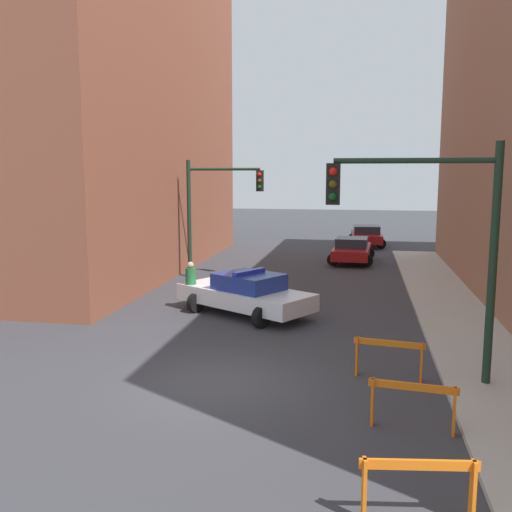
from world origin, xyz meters
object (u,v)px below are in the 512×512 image
(traffic_light_near, at_px, (437,226))
(parked_car_near, at_px, (352,250))
(traffic_light_far, at_px, (213,201))
(parked_car_mid, at_px, (366,235))
(barrier_front, at_px, (419,480))
(barrier_back, at_px, (389,352))
(police_car, at_px, (246,293))
(pedestrian_crossing, at_px, (191,285))
(barrier_mid, at_px, (413,398))

(traffic_light_near, relative_size, parked_car_near, 1.19)
(traffic_light_far, relative_size, parked_car_mid, 1.19)
(barrier_front, distance_m, barrier_back, 5.48)
(traffic_light_near, distance_m, police_car, 8.01)
(traffic_light_far, xyz_separation_m, pedestrian_crossing, (0.77, -5.98, -2.54))
(parked_car_near, bearing_deg, barrier_front, -83.91)
(parked_car_mid, relative_size, barrier_front, 2.75)
(pedestrian_crossing, xyz_separation_m, barrier_back, (6.36, -5.55, -0.24))
(traffic_light_near, relative_size, parked_car_mid, 1.19)
(pedestrian_crossing, distance_m, barrier_front, 12.81)
(police_car, relative_size, barrier_front, 3.13)
(barrier_front, relative_size, barrier_mid, 1.00)
(barrier_back, bearing_deg, barrier_front, -88.52)
(pedestrian_crossing, distance_m, barrier_back, 8.45)
(traffic_light_near, bearing_deg, police_car, 134.56)
(police_car, relative_size, barrier_back, 3.13)
(traffic_light_far, relative_size, barrier_back, 3.27)
(barrier_mid, bearing_deg, traffic_light_near, 76.14)
(police_car, distance_m, barrier_front, 11.54)
(traffic_light_near, bearing_deg, parked_car_near, 96.71)
(barrier_front, bearing_deg, parked_car_near, 93.21)
(barrier_front, xyz_separation_m, barrier_back, (-0.14, 5.48, 0.00))
(parked_car_mid, xyz_separation_m, pedestrian_crossing, (-6.05, -18.41, 0.19))
(traffic_light_near, height_order, barrier_mid, traffic_light_near)
(barrier_mid, bearing_deg, parked_car_near, 94.15)
(parked_car_near, relative_size, barrier_back, 2.76)
(traffic_light_far, bearing_deg, barrier_mid, -62.31)
(traffic_light_near, distance_m, pedestrian_crossing, 9.65)
(pedestrian_crossing, height_order, barrier_front, pedestrian_crossing)
(pedestrian_crossing, relative_size, barrier_front, 1.04)
(parked_car_near, xyz_separation_m, barrier_back, (1.12, -16.98, -0.06))
(barrier_mid, xyz_separation_m, barrier_back, (-0.31, 2.63, 0.00))
(traffic_light_far, height_order, barrier_back, traffic_light_far)
(parked_car_mid, height_order, barrier_back, parked_car_mid)
(parked_car_mid, bearing_deg, barrier_mid, -91.06)
(traffic_light_far, bearing_deg, barrier_back, -58.29)
(traffic_light_far, distance_m, barrier_front, 18.71)
(parked_car_mid, bearing_deg, parked_car_near, -98.97)
(traffic_light_far, bearing_deg, parked_car_mid, 61.27)
(barrier_mid, bearing_deg, traffic_light_far, 117.69)
(traffic_light_near, distance_m, traffic_light_far, 14.22)
(pedestrian_crossing, distance_m, barrier_mid, 10.56)
(parked_car_mid, distance_m, pedestrian_crossing, 19.38)
(police_car, bearing_deg, pedestrian_crossing, 109.75)
(traffic_light_near, distance_m, barrier_mid, 3.84)
(police_car, distance_m, parked_car_near, 12.28)
(traffic_light_near, bearing_deg, barrier_mid, -103.86)
(traffic_light_near, xyz_separation_m, police_car, (-5.26, 5.34, -2.81))
(traffic_light_far, height_order, police_car, traffic_light_far)
(parked_car_mid, bearing_deg, traffic_light_near, -89.51)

